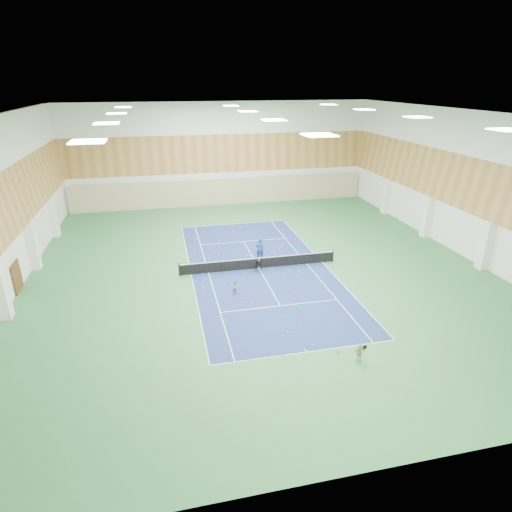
# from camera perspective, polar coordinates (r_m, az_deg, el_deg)

# --- Properties ---
(ground) EXTENTS (40.00, 40.00, 0.00)m
(ground) POSITION_cam_1_polar(r_m,az_deg,el_deg) (34.86, 0.39, -1.67)
(ground) COLOR #30703E
(ground) RESTS_ON ground
(room_shell) EXTENTS (36.00, 40.00, 12.00)m
(room_shell) POSITION_cam_1_polar(r_m,az_deg,el_deg) (32.87, 0.42, 7.92)
(room_shell) COLOR white
(room_shell) RESTS_ON ground
(wood_cladding) EXTENTS (36.00, 40.00, 8.00)m
(wood_cladding) POSITION_cam_1_polar(r_m,az_deg,el_deg) (32.42, 0.43, 11.34)
(wood_cladding) COLOR #B78244
(wood_cladding) RESTS_ON room_shell
(ceiling_light_grid) EXTENTS (21.40, 25.40, 0.06)m
(ceiling_light_grid) POSITION_cam_1_polar(r_m,az_deg,el_deg) (31.90, 0.45, 18.27)
(ceiling_light_grid) COLOR white
(ceiling_light_grid) RESTS_ON room_shell
(court_surface) EXTENTS (10.97, 23.77, 0.01)m
(court_surface) POSITION_cam_1_polar(r_m,az_deg,el_deg) (34.86, 0.39, -1.66)
(court_surface) COLOR navy
(court_surface) RESTS_ON ground
(tennis_balls_scatter) EXTENTS (10.57, 22.77, 0.07)m
(tennis_balls_scatter) POSITION_cam_1_polar(r_m,az_deg,el_deg) (34.84, 0.39, -1.60)
(tennis_balls_scatter) COLOR #DCF129
(tennis_balls_scatter) RESTS_ON ground
(tennis_net) EXTENTS (12.80, 0.10, 1.10)m
(tennis_net) POSITION_cam_1_polar(r_m,az_deg,el_deg) (34.64, 0.39, -0.84)
(tennis_net) COLOR black
(tennis_net) RESTS_ON ground
(back_curtain) EXTENTS (35.40, 0.16, 3.20)m
(back_curtain) POSITION_cam_1_polar(r_m,az_deg,el_deg) (52.78, -4.53, 8.53)
(back_curtain) COLOR #C6B793
(back_curtain) RESTS_ON ground
(door_left_b) EXTENTS (0.08, 1.80, 2.20)m
(door_left_b) POSITION_cam_1_polar(r_m,az_deg,el_deg) (35.31, -29.26, -2.45)
(door_left_b) COLOR #593319
(door_left_b) RESTS_ON ground
(coach) EXTENTS (0.75, 0.52, 1.96)m
(coach) POSITION_cam_1_polar(r_m,az_deg,el_deg) (36.21, 0.51, 0.96)
(coach) COLOR #1F4591
(coach) RESTS_ON ground
(child_court) EXTENTS (0.67, 0.62, 1.09)m
(child_court) POSITION_cam_1_polar(r_m,az_deg,el_deg) (30.63, -2.70, -4.15)
(child_court) COLOR #9A9AA2
(child_court) RESTS_ON ground
(child_apron) EXTENTS (0.67, 0.31, 1.12)m
(child_apron) POSITION_cam_1_polar(r_m,az_deg,el_deg) (24.39, 13.60, -12.43)
(child_apron) COLOR tan
(child_apron) RESTS_ON ground
(ball_cart) EXTENTS (0.49, 0.49, 0.81)m
(ball_cart) POSITION_cam_1_polar(r_m,az_deg,el_deg) (34.13, 0.32, -1.48)
(ball_cart) COLOR black
(ball_cart) RESTS_ON ground
(cone_svc_a) EXTENTS (0.18, 0.18, 0.19)m
(cone_svc_a) POSITION_cam_1_polar(r_m,az_deg,el_deg) (28.14, -2.83, -7.78)
(cone_svc_a) COLOR #E34D0B
(cone_svc_a) RESTS_ON ground
(cone_svc_b) EXTENTS (0.22, 0.22, 0.24)m
(cone_svc_b) POSITION_cam_1_polar(r_m,az_deg,el_deg) (29.09, 0.47, -6.61)
(cone_svc_b) COLOR #FB520D
(cone_svc_b) RESTS_ON ground
(cone_svc_c) EXTENTS (0.18, 0.18, 0.20)m
(cone_svc_c) POSITION_cam_1_polar(r_m,az_deg,el_deg) (29.28, 4.81, -6.54)
(cone_svc_c) COLOR orange
(cone_svc_c) RESTS_ON ground
(cone_svc_d) EXTENTS (0.20, 0.20, 0.22)m
(cone_svc_d) POSITION_cam_1_polar(r_m,az_deg,el_deg) (30.48, 10.08, -5.56)
(cone_svc_d) COLOR orange
(cone_svc_d) RESTS_ON ground
(cone_base_a) EXTENTS (0.18, 0.18, 0.19)m
(cone_base_a) POSITION_cam_1_polar(r_m,az_deg,el_deg) (24.39, -3.68, -13.08)
(cone_base_a) COLOR #EB5D0C
(cone_base_a) RESTS_ON ground
(cone_base_b) EXTENTS (0.17, 0.17, 0.19)m
(cone_base_b) POSITION_cam_1_polar(r_m,az_deg,el_deg) (24.42, 3.51, -13.03)
(cone_base_b) COLOR orange
(cone_base_b) RESTS_ON ground
(cone_base_c) EXTENTS (0.22, 0.22, 0.24)m
(cone_base_c) POSITION_cam_1_polar(r_m,az_deg,el_deg) (25.06, 10.89, -12.34)
(cone_base_c) COLOR #FF640D
(cone_base_c) RESTS_ON ground
(cone_base_d) EXTENTS (0.19, 0.19, 0.21)m
(cone_base_d) POSITION_cam_1_polar(r_m,az_deg,el_deg) (26.65, 15.25, -10.50)
(cone_base_d) COLOR #FB530D
(cone_base_d) RESTS_ON ground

